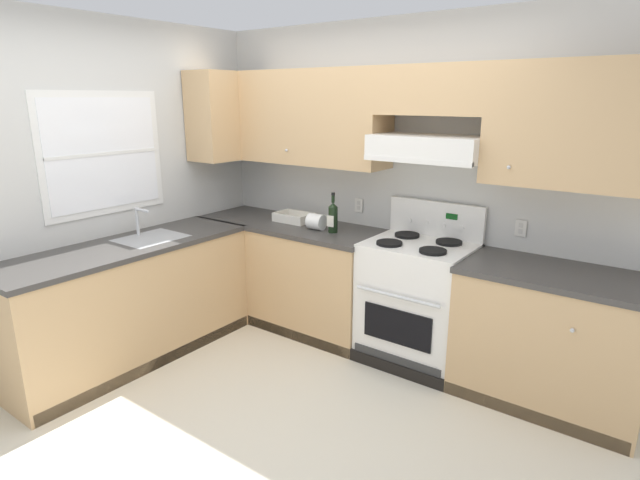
{
  "coord_description": "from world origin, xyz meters",
  "views": [
    {
      "loc": [
        2.08,
        -2.08,
        1.96
      ],
      "look_at": [
        0.04,
        0.7,
        1.0
      ],
      "focal_mm": 28.83,
      "sensor_mm": 36.0,
      "label": 1
    }
  ],
  "objects_px": {
    "wine_bottle": "(333,217)",
    "bowl": "(294,218)",
    "paper_towel_roll": "(316,222)",
    "stove": "(416,301)"
  },
  "relations": [
    {
      "from": "wine_bottle",
      "to": "paper_towel_roll",
      "type": "height_order",
      "value": "wine_bottle"
    },
    {
      "from": "stove",
      "to": "wine_bottle",
      "type": "height_order",
      "value": "wine_bottle"
    },
    {
      "from": "bowl",
      "to": "paper_towel_roll",
      "type": "height_order",
      "value": "paper_towel_roll"
    },
    {
      "from": "stove",
      "to": "wine_bottle",
      "type": "bearing_deg",
      "value": -176.59
    },
    {
      "from": "wine_bottle",
      "to": "bowl",
      "type": "xyz_separation_m",
      "value": [
        -0.49,
        0.11,
        -0.1
      ]
    },
    {
      "from": "stove",
      "to": "wine_bottle",
      "type": "relative_size",
      "value": 3.69
    },
    {
      "from": "bowl",
      "to": "paper_towel_roll",
      "type": "bearing_deg",
      "value": -19.05
    },
    {
      "from": "paper_towel_roll",
      "to": "stove",
      "type": "bearing_deg",
      "value": 2.9
    },
    {
      "from": "wine_bottle",
      "to": "paper_towel_roll",
      "type": "relative_size",
      "value": 2.34
    },
    {
      "from": "stove",
      "to": "paper_towel_roll",
      "type": "bearing_deg",
      "value": -177.1
    }
  ]
}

